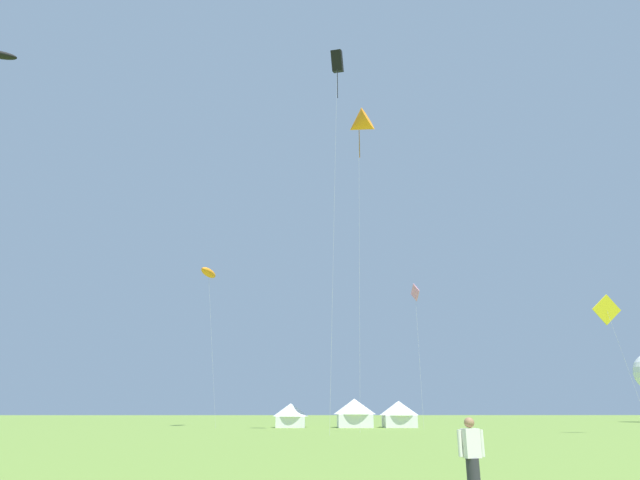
% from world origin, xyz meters
% --- Properties ---
extents(kite_yellow_diamond, '(2.61, 1.73, 11.32)m').
position_xyz_m(kite_yellow_diamond, '(24.67, 39.34, 9.99)').
color(kite_yellow_diamond, yellow).
rests_on(kite_yellow_diamond, ground).
extents(kite_black_box, '(1.81, 3.44, 37.12)m').
position_xyz_m(kite_black_box, '(1.93, 40.85, 35.86)').
color(kite_black_box, black).
rests_on(kite_black_box, ground).
extents(kite_orange_parafoil, '(3.23, 4.17, 18.76)m').
position_xyz_m(kite_orange_parafoil, '(-13.39, 58.95, 18.12)').
color(kite_orange_parafoil, orange).
rests_on(kite_orange_parafoil, ground).
extents(kite_orange_delta, '(4.02, 4.33, 32.93)m').
position_xyz_m(kite_orange_delta, '(4.45, 45.29, 31.24)').
color(kite_orange_delta, orange).
rests_on(kite_orange_delta, ground).
extents(kite_pink_diamond, '(0.64, 2.96, 15.94)m').
position_xyz_m(kite_pink_diamond, '(11.50, 55.07, 14.70)').
color(kite_pink_diamond, pink).
rests_on(kite_pink_diamond, ground).
extents(person_spectator, '(0.57, 0.32, 1.73)m').
position_xyz_m(person_spectator, '(2.81, 7.32, 0.85)').
color(person_spectator, '#2D2D33').
rests_on(person_spectator, ground).
extents(festival_tent_right, '(3.99, 3.99, 2.59)m').
position_xyz_m(festival_tent_right, '(-2.82, 57.34, 1.43)').
color(festival_tent_right, white).
rests_on(festival_tent_right, ground).
extents(festival_tent_center, '(4.74, 4.74, 3.08)m').
position_xyz_m(festival_tent_center, '(4.36, 57.34, 1.71)').
color(festival_tent_center, white).
rests_on(festival_tent_center, ground).
extents(festival_tent_left, '(4.37, 4.37, 2.84)m').
position_xyz_m(festival_tent_left, '(9.36, 57.34, 1.57)').
color(festival_tent_left, white).
rests_on(festival_tent_left, ground).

